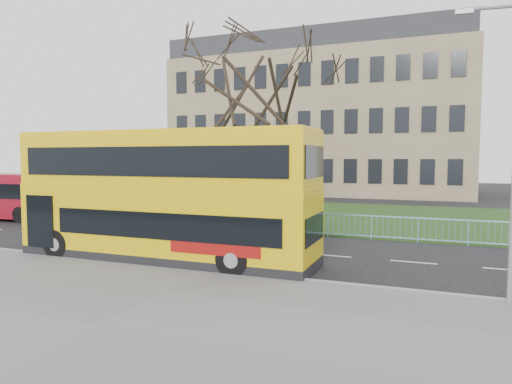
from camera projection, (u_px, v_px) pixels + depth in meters
ground at (231, 263)px, 16.09m from camera, size 120.00×120.00×0.00m
pavement at (100, 328)px, 9.82m from camera, size 80.00×10.50×0.12m
kerb at (211, 271)px, 14.65m from camera, size 80.00×0.20×0.14m
grass_verge at (323, 215)px, 29.36m from camera, size 80.00×15.40×0.08m
guard_railing at (287, 223)px, 22.17m from camera, size 40.00×0.12×1.10m
bare_tree at (256, 110)px, 25.98m from camera, size 8.89×8.89×12.70m
civic_building at (322, 128)px, 49.86m from camera, size 30.00×15.00×14.00m
yellow_bus at (165, 193)px, 16.29m from camera, size 10.97×2.65×4.60m
street_lamp at (512, 143)px, 10.88m from camera, size 1.52×0.30×7.19m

